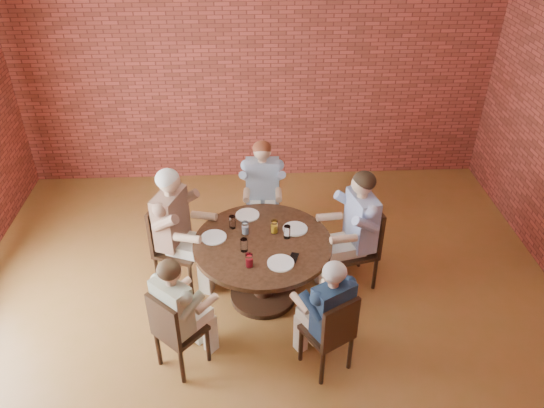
{
  "coord_description": "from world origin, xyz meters",
  "views": [
    {
      "loc": [
        -0.12,
        -3.42,
        4.03
      ],
      "look_at": [
        0.1,
        1.0,
        1.1
      ],
      "focal_mm": 35.0,
      "sensor_mm": 36.0,
      "label": 1
    }
  ],
  "objects_px": {
    "chair_e": "(332,332)",
    "smartphone": "(294,258)",
    "diner_b": "(263,193)",
    "diner_c": "(178,229)",
    "diner_a": "(355,230)",
    "chair_d": "(174,330)",
    "dining_table": "(263,259)",
    "chair_a": "(361,242)",
    "diner_e": "(328,316)",
    "chair_c": "(171,240)",
    "diner_d": "(179,315)",
    "chair_b": "(263,199)"
  },
  "relations": [
    {
      "from": "chair_e",
      "to": "smartphone",
      "type": "distance_m",
      "value": 0.83
    },
    {
      "from": "diner_b",
      "to": "diner_c",
      "type": "height_order",
      "value": "diner_c"
    },
    {
      "from": "diner_a",
      "to": "diner_b",
      "type": "xyz_separation_m",
      "value": [
        -0.95,
        0.87,
        -0.04
      ]
    },
    {
      "from": "diner_a",
      "to": "chair_d",
      "type": "relative_size",
      "value": 1.56
    },
    {
      "from": "diner_b",
      "to": "dining_table",
      "type": "bearing_deg",
      "value": -90.0
    },
    {
      "from": "diner_c",
      "to": "chair_e",
      "type": "height_order",
      "value": "diner_c"
    },
    {
      "from": "chair_a",
      "to": "chair_e",
      "type": "distance_m",
      "value": 1.34
    },
    {
      "from": "diner_c",
      "to": "diner_e",
      "type": "distance_m",
      "value": 1.92
    },
    {
      "from": "chair_c",
      "to": "smartphone",
      "type": "xyz_separation_m",
      "value": [
        1.28,
        -0.64,
        0.23
      ]
    },
    {
      "from": "chair_a",
      "to": "diner_c",
      "type": "distance_m",
      "value": 1.98
    },
    {
      "from": "dining_table",
      "to": "diner_b",
      "type": "distance_m",
      "value": 1.1
    },
    {
      "from": "chair_c",
      "to": "smartphone",
      "type": "height_order",
      "value": "chair_c"
    },
    {
      "from": "chair_d",
      "to": "diner_c",
      "type": "bearing_deg",
      "value": -44.43
    },
    {
      "from": "diner_c",
      "to": "chair_d",
      "type": "xyz_separation_m",
      "value": [
        0.07,
        -1.24,
        -0.22
      ]
    },
    {
      "from": "dining_table",
      "to": "diner_e",
      "type": "bearing_deg",
      "value": -59.74
    },
    {
      "from": "diner_a",
      "to": "diner_e",
      "type": "relative_size",
      "value": 1.12
    },
    {
      "from": "diner_c",
      "to": "diner_d",
      "type": "distance_m",
      "value": 1.19
    },
    {
      "from": "diner_b",
      "to": "diner_d",
      "type": "xyz_separation_m",
      "value": [
        -0.81,
        -1.94,
        -0.03
      ]
    },
    {
      "from": "chair_d",
      "to": "smartphone",
      "type": "bearing_deg",
      "value": -108.0
    },
    {
      "from": "chair_c",
      "to": "diner_c",
      "type": "distance_m",
      "value": 0.2
    },
    {
      "from": "chair_e",
      "to": "dining_table",
      "type": "bearing_deg",
      "value": -90.0
    },
    {
      "from": "dining_table",
      "to": "diner_d",
      "type": "bearing_deg",
      "value": -132.39
    },
    {
      "from": "chair_c",
      "to": "chair_e",
      "type": "relative_size",
      "value": 1.1
    },
    {
      "from": "diner_a",
      "to": "chair_e",
      "type": "xyz_separation_m",
      "value": [
        -0.41,
        -1.23,
        -0.21
      ]
    },
    {
      "from": "chair_c",
      "to": "diner_d",
      "type": "distance_m",
      "value": 1.24
    },
    {
      "from": "diner_b",
      "to": "diner_d",
      "type": "distance_m",
      "value": 2.11
    },
    {
      "from": "chair_a",
      "to": "diner_c",
      "type": "bearing_deg",
      "value": -105.51
    },
    {
      "from": "dining_table",
      "to": "chair_e",
      "type": "height_order",
      "value": "chair_e"
    },
    {
      "from": "diner_e",
      "to": "diner_d",
      "type": "bearing_deg",
      "value": -33.95
    },
    {
      "from": "dining_table",
      "to": "diner_d",
      "type": "xyz_separation_m",
      "value": [
        -0.78,
        -0.85,
        0.09
      ]
    },
    {
      "from": "chair_b",
      "to": "chair_e",
      "type": "xyz_separation_m",
      "value": [
        0.54,
        -2.17,
        -0.01
      ]
    },
    {
      "from": "chair_e",
      "to": "diner_e",
      "type": "height_order",
      "value": "diner_e"
    },
    {
      "from": "chair_c",
      "to": "diner_b",
      "type": "bearing_deg",
      "value": -34.02
    },
    {
      "from": "diner_c",
      "to": "smartphone",
      "type": "height_order",
      "value": "diner_c"
    },
    {
      "from": "chair_a",
      "to": "chair_c",
      "type": "relative_size",
      "value": 0.99
    },
    {
      "from": "chair_a",
      "to": "diner_d",
      "type": "distance_m",
      "value": 2.16
    },
    {
      "from": "diner_c",
      "to": "chair_d",
      "type": "bearing_deg",
      "value": -156.18
    },
    {
      "from": "diner_a",
      "to": "diner_c",
      "type": "distance_m",
      "value": 1.89
    },
    {
      "from": "chair_a",
      "to": "chair_d",
      "type": "xyz_separation_m",
      "value": [
        -1.9,
        -1.15,
        -0.04
      ]
    },
    {
      "from": "diner_b",
      "to": "chair_d",
      "type": "distance_m",
      "value": 2.18
    },
    {
      "from": "diner_e",
      "to": "dining_table",
      "type": "bearing_deg",
      "value": -90.0
    },
    {
      "from": "chair_b",
      "to": "smartphone",
      "type": "height_order",
      "value": "chair_b"
    },
    {
      "from": "dining_table",
      "to": "diner_c",
      "type": "height_order",
      "value": "diner_c"
    },
    {
      "from": "chair_d",
      "to": "smartphone",
      "type": "distance_m",
      "value": 1.31
    },
    {
      "from": "dining_table",
      "to": "chair_b",
      "type": "xyz_separation_m",
      "value": [
        0.04,
        1.18,
        -0.03
      ]
    },
    {
      "from": "dining_table",
      "to": "chair_d",
      "type": "distance_m",
      "value": 1.22
    },
    {
      "from": "diner_b",
      "to": "smartphone",
      "type": "xyz_separation_m",
      "value": [
        0.25,
        -1.36,
        0.1
      ]
    },
    {
      "from": "dining_table",
      "to": "diner_c",
      "type": "bearing_deg",
      "value": 159.36
    },
    {
      "from": "diner_b",
      "to": "chair_c",
      "type": "relative_size",
      "value": 1.33
    },
    {
      "from": "dining_table",
      "to": "diner_d",
      "type": "distance_m",
      "value": 1.15
    }
  ]
}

